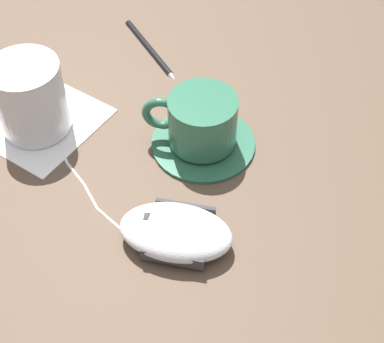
{
  "coord_description": "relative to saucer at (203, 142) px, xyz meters",
  "views": [
    {
      "loc": [
        0.16,
        0.43,
        0.51
      ],
      "look_at": [
        -0.05,
        0.08,
        0.03
      ],
      "focal_mm": 55.0,
      "sensor_mm": 36.0,
      "label": 1
    }
  ],
  "objects": [
    {
      "name": "pen",
      "position": [
        -0.03,
        -0.19,
        0.0
      ],
      "size": [
        0.01,
        0.14,
        0.01
      ],
      "color": "black",
      "rests_on": "ground"
    },
    {
      "name": "saucer",
      "position": [
        0.0,
        0.0,
        0.0
      ],
      "size": [
        0.12,
        0.12,
        0.01
      ],
      "primitive_type": "cylinder",
      "color": "#2D664C",
      "rests_on": "ground"
    },
    {
      "name": "coffee_cup",
      "position": [
        0.0,
        -0.0,
        0.03
      ],
      "size": [
        0.1,
        0.08,
        0.06
      ],
      "color": "#2D664C",
      "rests_on": "saucer"
    },
    {
      "name": "ground_plane",
      "position": [
        0.1,
        -0.03,
        -0.0
      ],
      "size": [
        3.0,
        3.0,
        0.0
      ],
      "primitive_type": "plane",
      "color": "brown"
    },
    {
      "name": "computer_mouse",
      "position": [
        0.09,
        0.1,
        0.01
      ],
      "size": [
        0.13,
        0.13,
        0.03
      ],
      "color": "silver",
      "rests_on": "ground"
    },
    {
      "name": "napkin_under_glass",
      "position": [
        0.15,
        -0.14,
        -0.0
      ],
      "size": [
        0.18,
        0.18,
        0.0
      ],
      "primitive_type": "cube",
      "rotation": [
        0.0,
        0.0,
        0.43
      ],
      "color": "white",
      "rests_on": "ground"
    },
    {
      "name": "drinking_glass",
      "position": [
        0.15,
        -0.13,
        0.04
      ],
      "size": [
        0.08,
        0.08,
        0.09
      ],
      "primitive_type": "cylinder",
      "color": "silver",
      "rests_on": "napkin_under_glass"
    },
    {
      "name": "mouse_cable",
      "position": [
        0.15,
        -0.06,
        -0.0
      ],
      "size": [
        0.02,
        0.23,
        0.0
      ],
      "color": "white",
      "rests_on": "ground"
    }
  ]
}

